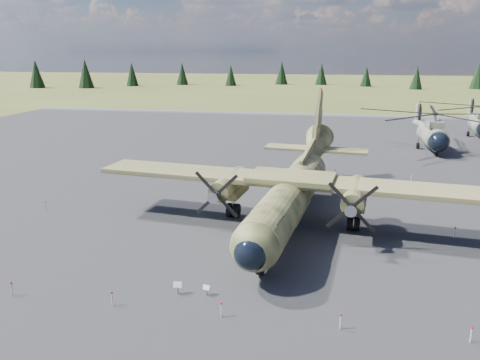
# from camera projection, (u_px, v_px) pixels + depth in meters

# --- Properties ---
(ground) EXTENTS (500.00, 500.00, 0.00)m
(ground) POSITION_uv_depth(u_px,v_px,m) (234.00, 223.00, 37.26)
(ground) COLOR brown
(ground) RESTS_ON ground
(apron) EXTENTS (120.00, 120.00, 0.04)m
(apron) POSITION_uv_depth(u_px,v_px,m) (254.00, 188.00, 46.74)
(apron) COLOR #525257
(apron) RESTS_ON ground
(transport_plane) EXTENTS (31.37, 28.35, 10.32)m
(transport_plane) POSITION_uv_depth(u_px,v_px,m) (294.00, 186.00, 36.99)
(transport_plane) COLOR #3A4022
(transport_plane) RESTS_ON ground
(helicopter_near) EXTENTS (20.87, 24.59, 5.29)m
(helicopter_near) POSITION_uv_depth(u_px,v_px,m) (433.00, 124.00, 63.28)
(helicopter_near) COLOR gray
(helicopter_near) RESTS_ON ground
(info_placard_left) EXTENTS (0.50, 0.25, 0.76)m
(info_placard_left) POSITION_uv_depth(u_px,v_px,m) (178.00, 286.00, 26.27)
(info_placard_left) COLOR gray
(info_placard_left) RESTS_ON ground
(info_placard_right) EXTENTS (0.42, 0.25, 0.62)m
(info_placard_right) POSITION_uv_depth(u_px,v_px,m) (206.00, 289.00, 26.17)
(info_placard_right) COLOR gray
(info_placard_right) RESTS_ON ground
(barrier_fence) EXTENTS (33.12, 29.62, 0.85)m
(barrier_fence) POSITION_uv_depth(u_px,v_px,m) (228.00, 217.00, 37.14)
(barrier_fence) COLOR silver
(barrier_fence) RESTS_ON ground
(treeline) EXTENTS (328.30, 333.64, 10.88)m
(treeline) POSITION_uv_depth(u_px,v_px,m) (143.00, 201.00, 27.66)
(treeline) COLOR black
(treeline) RESTS_ON ground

